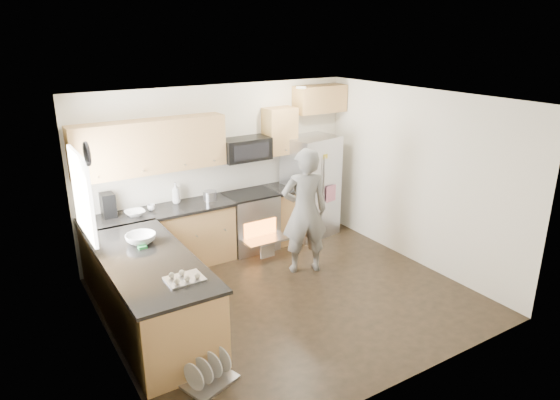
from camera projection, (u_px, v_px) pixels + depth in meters
ground at (289, 298)px, 6.61m from camera, size 4.50×4.50×0.00m
room_shell at (287, 177)px, 6.06m from camera, size 4.54×4.04×2.62m
back_cabinet_run at (193, 200)px, 7.41m from camera, size 4.45×0.64×2.50m
peninsula at (151, 294)px, 5.79m from camera, size 0.96×2.36×1.04m
stove_range at (250, 208)px, 7.92m from camera, size 0.76×0.97×1.79m
refrigerator at (311, 187)px, 8.42m from camera, size 0.94×0.79×1.71m
person at (305, 211)px, 7.09m from camera, size 0.78×0.64×1.84m
dish_rack at (208, 375)px, 5.00m from camera, size 0.61×0.55×0.32m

